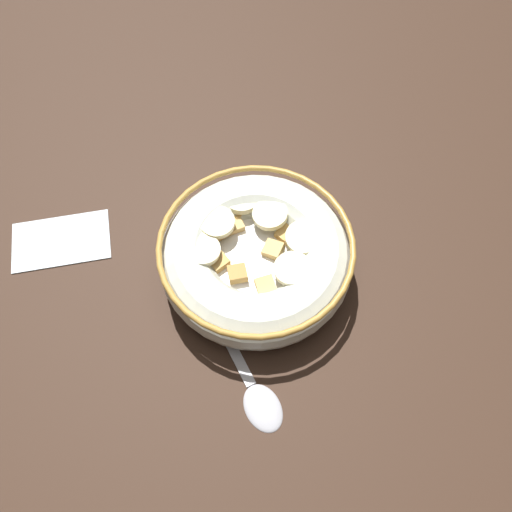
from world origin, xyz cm
name	(u,v)px	position (x,y,z in cm)	size (l,w,h in cm)	color
ground_plane	(256,274)	(0.00, 0.00, -1.00)	(137.00, 137.00, 2.00)	#332116
cereal_bowl	(256,256)	(0.00, 0.04, 2.93)	(19.38, 19.38, 5.42)	beige
spoon	(252,386)	(-3.39, -11.97, 0.34)	(5.87, 17.04, 0.80)	#A5A5AD
folded_napkin	(61,240)	(-19.50, 8.54, 0.15)	(10.36, 6.22, 0.30)	silver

